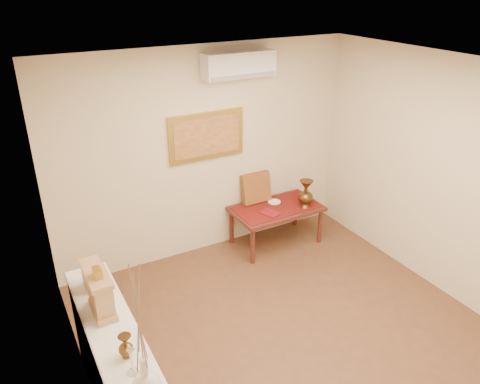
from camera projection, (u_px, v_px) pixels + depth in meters
floor at (305, 349)px, 4.71m from camera, size 4.50×4.50×0.00m
ceiling at (326, 79)px, 3.56m from camera, size 4.50×4.50×0.00m
wall_back at (206, 154)px, 5.92m from camera, size 4.00×0.02×2.70m
wall_left at (83, 302)px, 3.26m from camera, size 0.02×4.50×2.70m
wall_right at (465, 187)px, 5.01m from camera, size 0.02×4.50×2.70m
white_vase at (141, 344)px, 2.67m from camera, size 0.20×0.20×1.07m
candlestick at (132, 361)px, 3.13m from camera, size 0.10×0.10×0.20m
brass_urn_small at (125, 343)px, 3.25m from camera, size 0.11×0.11×0.24m
table_cloth at (276, 207)px, 6.33m from camera, size 1.14×0.59×0.01m
brass_urn_tall at (306, 191)px, 6.24m from camera, size 0.21×0.21×0.46m
plate at (274, 202)px, 6.45m from camera, size 0.18×0.18×0.01m
menu at (270, 213)px, 6.16m from camera, size 0.26×0.30×0.01m
cushion at (256, 188)px, 6.40m from camera, size 0.41×0.18×0.43m
display_ledge at (121, 382)px, 3.71m from camera, size 0.37×2.02×0.98m
mantel_clock at (101, 294)px, 3.66m from camera, size 0.17×0.36×0.41m
wooden_chest at (93, 275)px, 3.98m from camera, size 0.16×0.21×0.24m
low_table at (276, 211)px, 6.36m from camera, size 1.20×0.70×0.55m
painting at (207, 136)px, 5.79m from camera, size 1.00×0.06×0.60m
ac_unit at (239, 65)px, 5.52m from camera, size 0.90×0.25×0.30m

